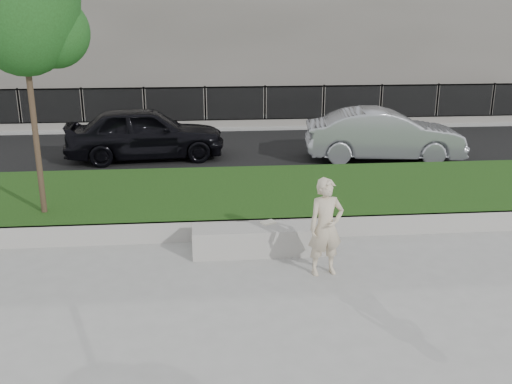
{
  "coord_description": "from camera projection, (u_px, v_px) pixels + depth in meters",
  "views": [
    {
      "loc": [
        -0.72,
        -8.96,
        4.04
      ],
      "look_at": [
        0.24,
        1.2,
        0.89
      ],
      "focal_mm": 40.0,
      "sensor_mm": 36.0,
      "label": 1
    }
  ],
  "objects": [
    {
      "name": "ground",
      "position": [
        249.0,
        262.0,
        9.78
      ],
      "size": [
        90.0,
        90.0,
        0.0
      ],
      "primitive_type": "plane",
      "color": "gray",
      "rests_on": "ground"
    },
    {
      "name": "car_dark",
      "position": [
        145.0,
        133.0,
        16.49
      ],
      "size": [
        4.67,
        2.24,
        1.54
      ],
      "primitive_type": "imported",
      "rotation": [
        0.0,
        0.0,
        1.67
      ],
      "color": "black",
      "rests_on": "street"
    },
    {
      "name": "stone_bench",
      "position": [
        261.0,
        240.0,
        10.11
      ],
      "size": [
        2.4,
        0.6,
        0.49
      ],
      "primitive_type": "cube",
      "color": "#9B9891",
      "rests_on": "ground"
    },
    {
      "name": "street",
      "position": [
        226.0,
        150.0,
        17.86
      ],
      "size": [
        34.0,
        7.0,
        0.04
      ],
      "primitive_type": "cube",
      "color": "black",
      "rests_on": "ground"
    },
    {
      "name": "book",
      "position": [
        268.0,
        222.0,
        10.21
      ],
      "size": [
        0.3,
        0.27,
        0.03
      ],
      "primitive_type": "cube",
      "rotation": [
        0.0,
        0.0,
        0.49
      ],
      "color": "white",
      "rests_on": "stone_bench"
    },
    {
      "name": "grass_bank",
      "position": [
        237.0,
        198.0,
        12.57
      ],
      "size": [
        34.0,
        4.0,
        0.4
      ],
      "primitive_type": "cube",
      "color": "black",
      "rests_on": "ground"
    },
    {
      "name": "iron_fence",
      "position": [
        222.0,
        115.0,
        21.03
      ],
      "size": [
        32.0,
        0.3,
        1.5
      ],
      "color": "slate",
      "rests_on": "far_pavement"
    },
    {
      "name": "man",
      "position": [
        326.0,
        227.0,
        9.13
      ],
      "size": [
        0.65,
        0.49,
        1.62
      ],
      "primitive_type": "imported",
      "rotation": [
        0.0,
        0.0,
        0.18
      ],
      "color": "beige",
      "rests_on": "ground"
    },
    {
      "name": "grass_kerb",
      "position": [
        244.0,
        230.0,
        10.71
      ],
      "size": [
        34.0,
        0.08,
        0.4
      ],
      "primitive_type": "cube",
      "color": "#9B9891",
      "rests_on": "ground"
    },
    {
      "name": "car_silver",
      "position": [
        384.0,
        135.0,
        16.38
      ],
      "size": [
        4.61,
        2.06,
        1.47
      ],
      "primitive_type": "imported",
      "rotation": [
        0.0,
        0.0,
        1.45
      ],
      "color": "#989AA0",
      "rests_on": "street"
    },
    {
      "name": "young_tree",
      "position": [
        26.0,
        5.0,
        10.0
      ],
      "size": [
        2.15,
        2.06,
        5.26
      ],
      "color": "#38281C",
      "rests_on": "grass_bank"
    },
    {
      "name": "far_pavement",
      "position": [
        221.0,
        123.0,
        22.12
      ],
      "size": [
        34.0,
        3.0,
        0.12
      ],
      "primitive_type": "cube",
      "color": "gray",
      "rests_on": "ground"
    }
  ]
}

